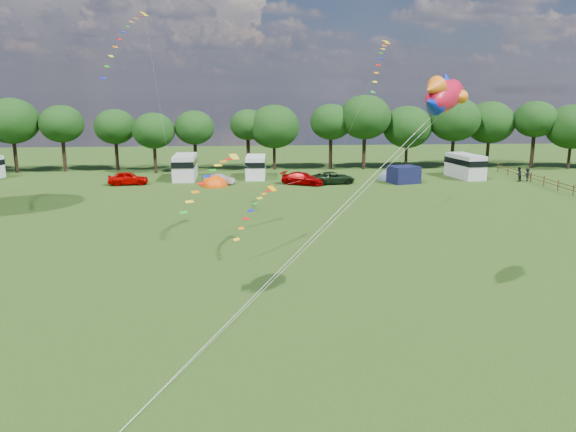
{
  "coord_description": "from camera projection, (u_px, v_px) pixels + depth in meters",
  "views": [
    {
      "loc": [
        -2.33,
        -22.55,
        10.9
      ],
      "look_at": [
        0.0,
        8.0,
        4.0
      ],
      "focal_mm": 35.0,
      "sensor_mm": 36.0,
      "label": 1
    }
  ],
  "objects": [
    {
      "name": "walker_b",
      "position": [
        527.0,
        175.0,
        68.42
      ],
      "size": [
        1.11,
        0.71,
        1.59
      ],
      "primitive_type": "imported",
      "rotation": [
        0.0,
        0.0,
        3.38
      ],
      "color": "black",
      "rests_on": "ground"
    },
    {
      "name": "car_a",
      "position": [
        128.0,
        178.0,
        65.67
      ],
      "size": [
        4.86,
        2.36,
        1.56
      ],
      "primitive_type": "imported",
      "rotation": [
        0.0,
        0.0,
        1.68
      ],
      "color": "#B60100",
      "rests_on": "ground"
    },
    {
      "name": "car_b",
      "position": [
        220.0,
        179.0,
        66.17
      ],
      "size": [
        3.56,
        2.2,
        1.18
      ],
      "primitive_type": "imported",
      "rotation": [
        0.0,
        0.0,
        1.26
      ],
      "color": "#919298",
      "rests_on": "ground"
    },
    {
      "name": "fish_kite",
      "position": [
        442.0,
        95.0,
        25.33
      ],
      "size": [
        3.41,
        3.75,
        2.15
      ],
      "rotation": [
        0.0,
        -0.21,
        0.87
      ],
      "color": "red",
      "rests_on": "ground"
    },
    {
      "name": "campervan_d",
      "position": [
        465.0,
        165.0,
        70.85
      ],
      "size": [
        3.52,
        6.4,
        2.98
      ],
      "rotation": [
        0.0,
        0.0,
        1.73
      ],
      "color": "silver",
      "rests_on": "ground"
    },
    {
      "name": "streamer_kite_d",
      "position": [
        381.0,
        57.0,
        44.95
      ],
      "size": [
        2.63,
        5.02,
        4.27
      ],
      "rotation": [
        0.0,
        0.0,
        0.65
      ],
      "color": "gold",
      "rests_on": "ground"
    },
    {
      "name": "car_c",
      "position": [
        303.0,
        179.0,
        65.79
      ],
      "size": [
        5.27,
        3.83,
        1.46
      ],
      "primitive_type": "imported",
      "rotation": [
        0.0,
        0.0,
        1.16
      ],
      "color": "#8D0001",
      "rests_on": "ground"
    },
    {
      "name": "car_d",
      "position": [
        333.0,
        178.0,
        66.49
      ],
      "size": [
        5.5,
        3.1,
        1.42
      ],
      "primitive_type": "imported",
      "rotation": [
        0.0,
        0.0,
        1.72
      ],
      "color": "black",
      "rests_on": "ground"
    },
    {
      "name": "walker_a",
      "position": [
        519.0,
        174.0,
        68.09
      ],
      "size": [
        1.0,
        0.93,
        1.76
      ],
      "primitive_type": "imported",
      "rotation": [
        0.0,
        0.0,
        3.76
      ],
      "color": "black",
      "rests_on": "ground"
    },
    {
      "name": "tree_line",
      "position": [
        300.0,
        124.0,
        76.99
      ],
      "size": [
        102.98,
        10.98,
        10.27
      ],
      "color": "black",
      "rests_on": "ground"
    },
    {
      "name": "ground_plane",
      "position": [
        302.0,
        345.0,
        24.5
      ],
      "size": [
        180.0,
        180.0,
        0.0
      ],
      "primitive_type": "plane",
      "color": "black",
      "rests_on": "ground"
    },
    {
      "name": "campervan_b",
      "position": [
        185.0,
        166.0,
        69.64
      ],
      "size": [
        2.69,
        6.24,
        3.05
      ],
      "rotation": [
        0.0,
        0.0,
        1.58
      ],
      "color": "silver",
      "rests_on": "ground"
    },
    {
      "name": "campervan_c",
      "position": [
        256.0,
        166.0,
        70.77
      ],
      "size": [
        2.7,
        5.78,
        2.77
      ],
      "rotation": [
        0.0,
        0.0,
        1.52
      ],
      "color": "white",
      "rests_on": "ground"
    },
    {
      "name": "tent_orange",
      "position": [
        215.0,
        186.0,
        65.06
      ],
      "size": [
        3.09,
        3.38,
        2.42
      ],
      "color": "#EE4605",
      "rests_on": "ground"
    },
    {
      "name": "streamer_kite_b",
      "position": [
        214.0,
        174.0,
        42.37
      ],
      "size": [
        4.4,
        4.72,
        3.84
      ],
      "rotation": [
        0.0,
        0.0,
        0.57
      ],
      "color": "gold",
      "rests_on": "ground"
    },
    {
      "name": "awning_navy",
      "position": [
        404.0,
        175.0,
        66.98
      ],
      "size": [
        3.87,
        3.47,
        2.02
      ],
      "primitive_type": "cube",
      "rotation": [
        0.0,
        0.0,
        0.3
      ],
      "color": "#121438",
      "rests_on": "ground"
    },
    {
      "name": "tent_greyblue",
      "position": [
        390.0,
        179.0,
        69.77
      ],
      "size": [
        3.07,
        3.36,
        2.28
      ],
      "color": "slate",
      "rests_on": "ground"
    },
    {
      "name": "streamer_kite_a",
      "position": [
        127.0,
        34.0,
        46.89
      ],
      "size": [
        3.28,
        5.64,
        5.77
      ],
      "rotation": [
        0.0,
        0.0,
        1.09
      ],
      "color": "yellow",
      "rests_on": "ground"
    },
    {
      "name": "fence",
      "position": [
        566.0,
        187.0,
        60.28
      ],
      "size": [
        0.12,
        33.12,
        1.2
      ],
      "color": "#472D19",
      "rests_on": "ground"
    },
    {
      "name": "streamer_kite_c",
      "position": [
        258.0,
        204.0,
        38.17
      ],
      "size": [
        3.12,
        4.95,
        2.79
      ],
      "rotation": [
        0.0,
        0.0,
        0.88
      ],
      "color": "#FF9E00",
      "rests_on": "ground"
    }
  ]
}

